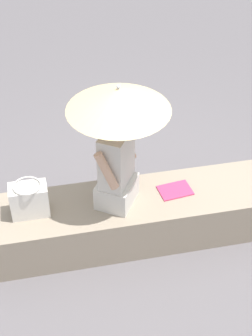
% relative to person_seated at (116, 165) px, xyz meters
% --- Properties ---
extents(ground_plane, '(14.00, 14.00, 0.00)m').
position_rel_person_seated_xyz_m(ground_plane, '(-0.16, 0.01, -0.83)').
color(ground_plane, '#605B5E').
extents(stone_bench, '(2.59, 0.61, 0.44)m').
position_rel_person_seated_xyz_m(stone_bench, '(-0.16, 0.01, -0.61)').
color(stone_bench, gray).
rests_on(stone_bench, ground).
extents(person_seated, '(0.42, 0.50, 0.90)m').
position_rel_person_seated_xyz_m(person_seated, '(0.00, 0.00, 0.00)').
color(person_seated, beige).
rests_on(person_seated, stone_bench).
extents(parasol, '(0.80, 0.80, 1.09)m').
position_rel_person_seated_xyz_m(parasol, '(-0.03, -0.04, 0.59)').
color(parasol, '#B7B7BC').
rests_on(parasol, stone_bench).
extents(handbag_black, '(0.31, 0.23, 0.30)m').
position_rel_person_seated_xyz_m(handbag_black, '(0.72, -0.00, -0.24)').
color(handbag_black, silver).
rests_on(handbag_black, stone_bench).
extents(magazine, '(0.30, 0.23, 0.01)m').
position_rel_person_seated_xyz_m(magazine, '(-0.52, -0.02, -0.38)').
color(magazine, '#D83866').
rests_on(magazine, stone_bench).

